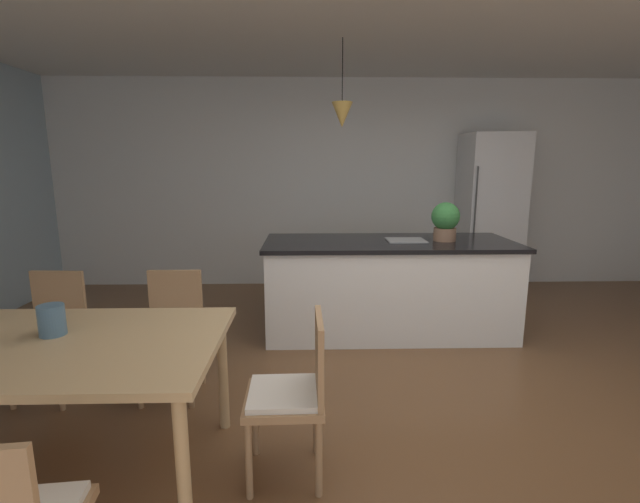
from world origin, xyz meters
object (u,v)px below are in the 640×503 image
Objects in this scene: refrigerator at (489,214)px; potted_plant_on_island at (445,220)px; chair_kitchen_end at (294,391)px; chair_far_right at (172,329)px; vase_on_dining_table at (52,320)px; dining_table at (29,354)px; chair_far_left at (51,330)px; kitchen_island at (388,285)px.

refrigerator is 1.78m from potted_plant_on_island.
chair_kitchen_end and chair_far_right have the same top height.
vase_on_dining_table reaches higher than chair_far_right.
refrigerator reaches higher than dining_table.
chair_far_left is at bearing -159.52° from potted_plant_on_island.
refrigerator is at bearing 38.57° from chair_far_right.
kitchen_island is (1.73, 1.16, -0.01)m from chair_far_right.
vase_on_dining_table is (0.49, -0.80, 0.36)m from chair_far_left.
chair_far_right is (-0.89, 0.89, 0.00)m from chair_kitchen_end.
dining_table is 1.33m from chair_kitchen_end.
chair_far_right is at bearing 64.62° from dining_table.
potted_plant_on_island reaches higher than kitchen_island.
chair_far_left is 5.50× the size of vase_on_dining_table.
kitchen_island is at bearing 43.57° from dining_table.
refrigerator is 5.45× the size of potted_plant_on_island.
chair_far_right is 5.50× the size of vase_on_dining_table.
kitchen_island reaches higher than chair_far_left.
vase_on_dining_table is at bearing -58.25° from chair_far_left.
vase_on_dining_table reaches higher than chair_far_left.
dining_table is 1.01m from chair_far_left.
dining_table is 0.80× the size of kitchen_island.
chair_far_right is at bearing 66.29° from vase_on_dining_table.
chair_far_right is 2.08m from kitchen_island.
refrigerator reaches higher than chair_far_left.
refrigerator reaches higher than potted_plant_on_island.
chair_kitchen_end is 1.29m from vase_on_dining_table.
chair_kitchen_end is 2.54m from potted_plant_on_island.
vase_on_dining_table is (-1.24, 0.09, 0.36)m from chair_kitchen_end.
dining_table is at bearing -136.43° from kitchen_island.
chair_far_left is 0.84m from chair_far_right.
chair_far_right is at bearing 134.92° from chair_kitchen_end.
chair_kitchen_end is at bearing -123.85° from potted_plant_on_island.
potted_plant_on_island reaches higher than chair_far_right.
chair_far_right is 2.61m from potted_plant_on_island.
dining_table is 3.40m from potted_plant_on_island.
chair_kitchen_end is 2.21m from kitchen_island.
vase_on_dining_table reaches higher than chair_kitchen_end.
potted_plant_on_island is (2.26, 1.16, 0.62)m from chair_far_right.
refrigerator reaches higher than kitchen_island.
chair_kitchen_end is 2.38× the size of potted_plant_on_island.
dining_table is 11.86× the size of vase_on_dining_table.
vase_on_dining_table is (-3.62, -3.41, -0.16)m from refrigerator.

